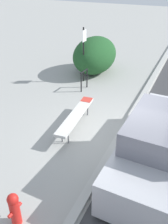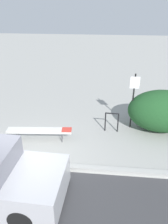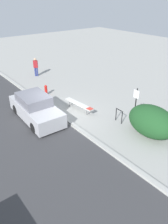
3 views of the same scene
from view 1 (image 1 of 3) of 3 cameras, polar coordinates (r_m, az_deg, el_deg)
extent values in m
plane|color=#9E9E99|center=(7.40, 7.97, -6.21)|extent=(60.00, 60.00, 0.00)
cube|color=#A8A8A3|center=(7.36, 8.01, -5.80)|extent=(60.00, 0.20, 0.13)
cylinder|color=#515156|center=(7.08, -3.61, -5.83)|extent=(0.04, 0.04, 0.40)
cylinder|color=#515156|center=(8.40, 0.84, 0.49)|extent=(0.04, 0.04, 0.40)
cylinder|color=#515156|center=(7.15, -5.05, -5.51)|extent=(0.04, 0.04, 0.40)
cylinder|color=#515156|center=(8.45, -0.41, 0.71)|extent=(0.04, 0.04, 0.40)
cube|color=silver|center=(7.63, -1.89, -0.74)|extent=(2.41, 0.56, 0.09)
cube|color=red|center=(8.44, 0.62, 2.87)|extent=(0.39, 0.38, 0.01)
cylinder|color=black|center=(9.95, -0.65, 6.76)|extent=(0.05, 0.05, 0.80)
cylinder|color=black|center=(10.36, 0.68, 7.73)|extent=(0.05, 0.05, 0.80)
cylinder|color=black|center=(10.01, 0.03, 9.36)|extent=(0.55, 0.08, 0.05)
cylinder|color=black|center=(10.72, -0.11, 12.78)|extent=(0.06, 0.06, 2.30)
cube|color=white|center=(10.49, 0.09, 17.03)|extent=(0.36, 0.02, 0.46)
cylinder|color=red|center=(5.31, -15.44, -21.16)|extent=(0.20, 0.20, 0.60)
sphere|color=red|center=(5.04, -16.01, -18.61)|extent=(0.22, 0.22, 0.22)
cylinder|color=red|center=(5.20, -16.55, -21.76)|extent=(0.08, 0.07, 0.07)
cylinder|color=red|center=(5.33, -14.55, -19.76)|extent=(0.08, 0.07, 0.07)
ellipsoid|color=#1E4C23|center=(11.85, 2.49, 12.84)|extent=(2.71, 1.85, 1.66)
cylinder|color=black|center=(7.71, 13.38, -2.49)|extent=(0.61, 0.20, 0.60)
cylinder|color=black|center=(5.68, 6.07, -15.65)|extent=(0.61, 0.20, 0.60)
cube|color=#B7B7BC|center=(6.39, 17.32, -8.22)|extent=(4.36, 1.88, 0.83)
cube|color=slate|center=(5.86, 17.99, -3.89)|extent=(2.12, 1.62, 0.58)
camera|label=2|loc=(8.98, 54.03, 21.46)|focal=35.00mm
camera|label=3|loc=(16.82, 48.21, 29.85)|focal=35.00mm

